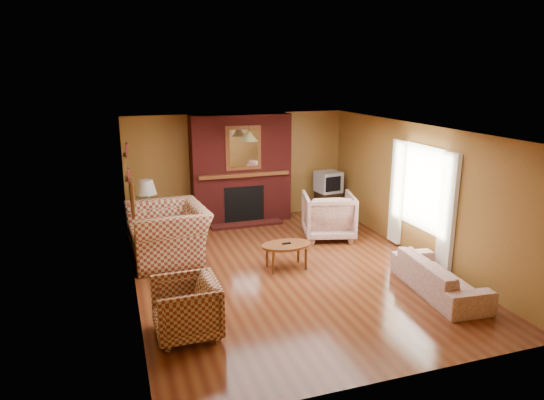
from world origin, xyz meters
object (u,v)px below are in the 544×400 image
object	(u,v)px
floral_sofa	(439,276)
tv_stand	(328,203)
fireplace	(241,170)
floral_armchair	(328,215)
plaid_armchair	(186,308)
crt_tv	(328,182)
coffee_table	(286,247)
side_table	(149,225)
table_lamp	(147,195)
plaid_loveseat	(168,233)

from	to	relation	value
floral_sofa	tv_stand	world-z (taller)	tv_stand
fireplace	floral_armchair	xyz separation A→B (m)	(1.38, -1.66, -0.72)
plaid_armchair	crt_tv	distance (m)	5.96
fireplace	tv_stand	size ratio (longest dim) A/B	4.28
fireplace	floral_sofa	world-z (taller)	fireplace
fireplace	crt_tv	bearing A→B (deg)	-5.30
coffee_table	side_table	xyz separation A→B (m)	(-2.12, 2.38, -0.12)
crt_tv	side_table	bearing A→B (deg)	-175.26
fireplace	floral_armchair	bearing A→B (deg)	-50.27
floral_armchair	table_lamp	xyz separation A→B (m)	(-3.48, 1.13, 0.44)
coffee_table	plaid_armchair	bearing A→B (deg)	-139.68
plaid_armchair	crt_tv	xyz separation A→B (m)	(4.00, 4.39, 0.43)
coffee_table	table_lamp	bearing A→B (deg)	131.66
table_lamp	side_table	bearing A→B (deg)	0.00
floral_armchair	tv_stand	world-z (taller)	floral_armchair
plaid_armchair	coffee_table	xyz separation A→B (m)	(1.97, 1.67, 0.01)
floral_sofa	plaid_armchair	bearing A→B (deg)	95.71
plaid_loveseat	crt_tv	world-z (taller)	crt_tv
side_table	crt_tv	world-z (taller)	crt_tv
floral_sofa	floral_armchair	size ratio (longest dim) A/B	1.78
side_table	table_lamp	size ratio (longest dim) A/B	0.79
plaid_loveseat	crt_tv	xyz separation A→B (m)	(3.90, 1.65, 0.31)
side_table	tv_stand	bearing A→B (deg)	4.82
coffee_table	table_lamp	size ratio (longest dim) A/B	1.30
floral_armchair	crt_tv	size ratio (longest dim) A/B	1.73
crt_tv	fireplace	bearing A→B (deg)	174.70
plaid_loveseat	floral_armchair	distance (m)	3.23
floral_armchair	tv_stand	distance (m)	1.63
fireplace	coffee_table	distance (m)	3.02
plaid_armchair	floral_armchair	size ratio (longest dim) A/B	0.81
floral_sofa	fireplace	bearing A→B (deg)	27.87
plaid_armchair	table_lamp	size ratio (longest dim) A/B	1.22
floral_sofa	side_table	bearing A→B (deg)	50.10
coffee_table	table_lamp	world-z (taller)	table_lamp
floral_armchair	table_lamp	size ratio (longest dim) A/B	1.51
plaid_loveseat	crt_tv	size ratio (longest dim) A/B	2.56
plaid_armchair	coffee_table	distance (m)	2.58
tv_stand	crt_tv	xyz separation A→B (m)	(0.00, -0.01, 0.52)
coffee_table	tv_stand	xyz separation A→B (m)	(2.03, 2.73, -0.10)
coffee_table	crt_tv	distance (m)	3.42
floral_sofa	side_table	world-z (taller)	side_table
plaid_loveseat	plaid_armchair	distance (m)	2.75
plaid_loveseat	coffee_table	size ratio (longest dim) A/B	1.71
plaid_loveseat	plaid_armchair	xyz separation A→B (m)	(-0.10, -2.75, -0.11)
floral_sofa	tv_stand	xyz separation A→B (m)	(0.15, 4.36, 0.02)
plaid_armchair	tv_stand	world-z (taller)	plaid_armchair
floral_sofa	floral_armchair	distance (m)	2.94
floral_armchair	crt_tv	world-z (taller)	crt_tv
coffee_table	crt_tv	bearing A→B (deg)	53.24
fireplace	crt_tv	size ratio (longest dim) A/B	4.10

